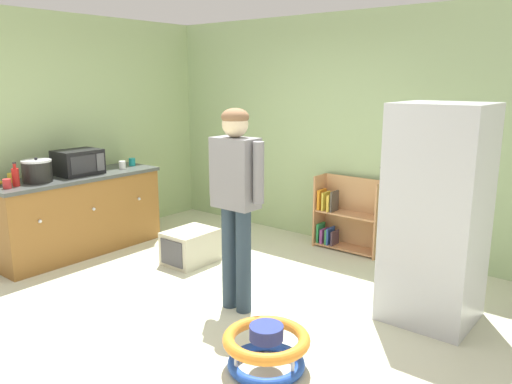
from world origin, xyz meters
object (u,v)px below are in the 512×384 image
object	(u,v)px
yellow_cup	(12,178)
microwave	(78,162)
ketchup_bottle	(16,177)
teal_cup	(132,162)
refrigerator	(437,215)
red_cup	(7,184)
baby_walker	(266,347)
kitchen_counter	(78,214)
standing_person	(236,191)
pet_carrier	(190,247)
white_cup	(122,165)
crock_pot	(37,171)
bookshelf	(346,218)

from	to	relation	value
yellow_cup	microwave	bearing A→B (deg)	76.93
ketchup_bottle	teal_cup	size ratio (longest dim) A/B	2.59
refrigerator	red_cup	xyz separation A→B (m)	(-3.64, -1.71, 0.06)
baby_walker	microwave	size ratio (longest dim) A/B	1.26
kitchen_counter	standing_person	xyz separation A→B (m)	(2.38, 0.01, 0.60)
kitchen_counter	standing_person	world-z (taller)	standing_person
baby_walker	ketchup_bottle	bearing A→B (deg)	-177.52
pet_carrier	standing_person	bearing A→B (deg)	-25.41
teal_cup	yellow_cup	world-z (taller)	same
kitchen_counter	ketchup_bottle	world-z (taller)	ketchup_bottle
teal_cup	baby_walker	bearing A→B (deg)	-23.36
refrigerator	ketchup_bottle	size ratio (longest dim) A/B	7.24
refrigerator	white_cup	xyz separation A→B (m)	(-3.67, -0.31, 0.06)
standing_person	yellow_cup	distance (m)	2.64
red_cup	ketchup_bottle	bearing A→B (deg)	109.15
baby_walker	red_cup	world-z (taller)	red_cup
crock_pot	red_cup	distance (m)	0.37
teal_cup	yellow_cup	size ratio (longest dim) A/B	1.00
microwave	refrigerator	bearing A→B (deg)	12.66
kitchen_counter	refrigerator	distance (m)	3.88
kitchen_counter	white_cup	bearing A→B (deg)	83.14
refrigerator	bookshelf	bearing A→B (deg)	141.64
yellow_cup	red_cup	bearing A→B (deg)	-32.79
crock_pot	baby_walker	bearing A→B (deg)	-2.04
red_cup	crock_pot	bearing A→B (deg)	101.30
crock_pot	red_cup	world-z (taller)	crock_pot
teal_cup	crock_pot	bearing A→B (deg)	-87.55
refrigerator	teal_cup	world-z (taller)	refrigerator
baby_walker	pet_carrier	size ratio (longest dim) A/B	1.09
pet_carrier	red_cup	size ratio (longest dim) A/B	5.81
refrigerator	white_cup	size ratio (longest dim) A/B	18.74
baby_walker	white_cup	size ratio (longest dim) A/B	6.36
white_cup	baby_walker	bearing A→B (deg)	-20.54
baby_walker	teal_cup	world-z (taller)	teal_cup
kitchen_counter	teal_cup	size ratio (longest dim) A/B	20.02
bookshelf	teal_cup	xyz separation A→B (m)	(-2.35, -1.21, 0.58)
kitchen_counter	yellow_cup	size ratio (longest dim) A/B	20.02
refrigerator	microwave	bearing A→B (deg)	-167.34
pet_carrier	red_cup	bearing A→B (deg)	-130.27
kitchen_counter	yellow_cup	bearing A→B (deg)	-105.56
standing_person	ketchup_bottle	size ratio (longest dim) A/B	7.03
kitchen_counter	pet_carrier	size ratio (longest dim) A/B	3.44
pet_carrier	yellow_cup	world-z (taller)	yellow_cup
bookshelf	pet_carrier	world-z (taller)	bookshelf
microwave	baby_walker	bearing A→B (deg)	-11.14
refrigerator	crock_pot	xyz separation A→B (m)	(-3.71, -1.36, 0.13)
bookshelf	baby_walker	size ratio (longest dim) A/B	1.41
pet_carrier	yellow_cup	size ratio (longest dim) A/B	5.81
pet_carrier	crock_pot	bearing A→B (deg)	-140.59
ketchup_bottle	teal_cup	distance (m)	1.51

